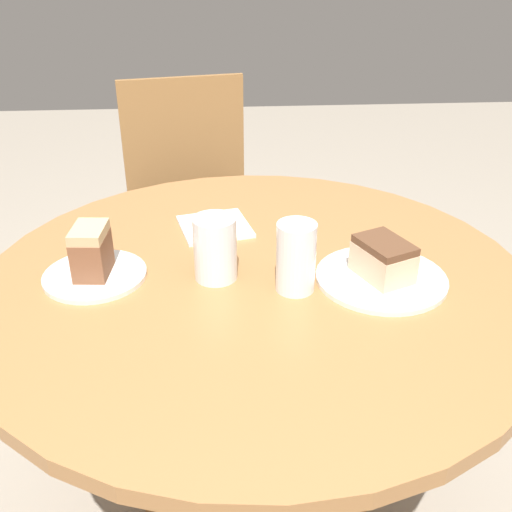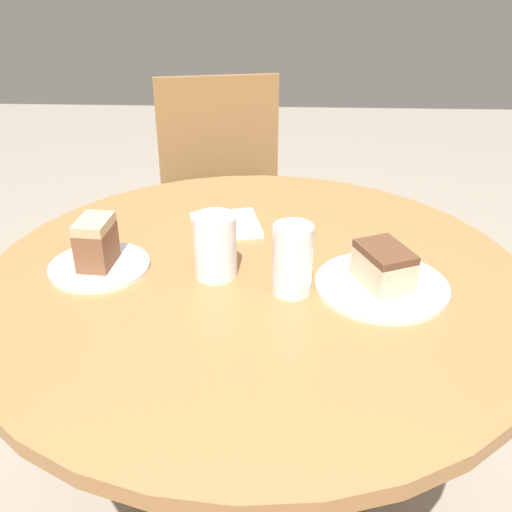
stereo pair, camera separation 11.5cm
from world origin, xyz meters
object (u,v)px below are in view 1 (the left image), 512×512
object	(u,v)px
cake_slice_near	(91,251)
glass_lemonade	(296,261)
plate_far	(381,278)
cake_slice_far	(383,259)
glass_water	(215,252)
plate_near	(95,275)
chair	(193,204)

from	to	relation	value
cake_slice_near	glass_lemonade	distance (m)	0.39
cake_slice_near	glass_lemonade	size ratio (longest dim) A/B	0.73
plate_far	glass_lemonade	xyz separation A→B (m)	(-0.17, -0.02, 0.05)
cake_slice_near	cake_slice_far	world-z (taller)	cake_slice_near
plate_far	glass_lemonade	bearing A→B (deg)	-173.92
glass_lemonade	glass_water	distance (m)	0.16
plate_near	cake_slice_far	world-z (taller)	cake_slice_far
cake_slice_near	cake_slice_far	xyz separation A→B (m)	(0.55, -0.05, -0.01)
chair	plate_far	bearing A→B (deg)	-78.59
chair	cake_slice_near	world-z (taller)	chair
cake_slice_near	glass_lemonade	world-z (taller)	glass_lemonade
chair	cake_slice_near	xyz separation A→B (m)	(-0.16, -0.91, 0.30)
cake_slice_far	glass_water	world-z (taller)	glass_water
glass_lemonade	chair	bearing A→B (deg)	102.82
glass_water	glass_lemonade	bearing A→B (deg)	-20.04
cake_slice_far	glass_lemonade	world-z (taller)	glass_lemonade
cake_slice_near	cake_slice_far	distance (m)	0.55
glass_water	plate_near	bearing A→B (deg)	176.63
chair	glass_lemonade	distance (m)	1.05
plate_near	cake_slice_far	bearing A→B (deg)	-5.13
glass_water	cake_slice_near	bearing A→B (deg)	176.63
glass_water	plate_far	bearing A→B (deg)	-6.42
glass_lemonade	glass_water	xyz separation A→B (m)	(-0.15, 0.05, -0.00)
chair	glass_lemonade	xyz separation A→B (m)	(0.22, -0.98, 0.30)
plate_near	plate_far	distance (m)	0.55
plate_near	cake_slice_far	distance (m)	0.55
chair	glass_lemonade	bearing A→B (deg)	-87.91
glass_lemonade	glass_water	size ratio (longest dim) A/B	1.07
plate_near	glass_water	size ratio (longest dim) A/B	1.58
plate_near	cake_slice_near	world-z (taller)	cake_slice_near
plate_far	glass_water	bearing A→B (deg)	173.58
chair	plate_far	size ratio (longest dim) A/B	3.48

